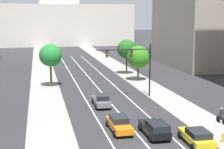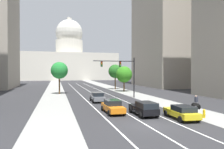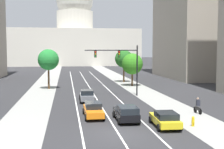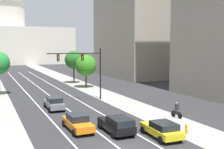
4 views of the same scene
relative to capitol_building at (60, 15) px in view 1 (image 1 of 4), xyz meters
The scene contains 17 objects.
ground_plane 75.10m from the capitol_building, 90.00° to the right, with size 400.00×400.00×0.00m, color #2B2B2D.
sidewalk_left 80.46m from the capitol_building, 95.85° to the right, with size 4.54×130.00×0.01m, color gray.
sidewalk_right 80.46m from the capitol_building, 84.15° to the right, with size 4.54×130.00×0.01m, color gray.
lane_stripe_left 90.00m from the capitol_building, 91.88° to the right, with size 0.16×90.00×0.01m, color white.
lane_stripe_center 89.95m from the capitol_building, 90.00° to the right, with size 0.16×90.00×0.01m, color white.
lane_stripe_right 90.00m from the capitol_building, 88.12° to the right, with size 0.16×90.00×0.01m, color white.
capitol_building is the anchor object (origin of this frame).
car_orange 108.45m from the capitol_building, 90.78° to the right, with size 1.96×4.74×1.50m.
car_yellow 113.43m from the capitol_building, 87.77° to the right, with size 2.21×4.43×1.40m.
car_gray 99.02m from the capitol_building, 90.85° to the right, with size 2.04×4.58×1.52m.
car_black 110.71m from the capitol_building, 89.24° to the right, with size 2.07×4.55×1.55m.
traffic_signal_mast 94.85m from the capitol_building, 87.67° to the right, with size 7.73×0.39×7.36m.
fire_hydrant 113.66m from the capitol_building, 86.49° to the right, with size 0.26×0.35×0.91m.
cyclist 108.87m from the capitol_building, 84.92° to the right, with size 0.38×1.70×1.72m.
street_tree_mid_left 85.37m from the capitol_building, 94.78° to the right, with size 3.60×3.60×6.84m.
street_tree_far_right 76.50m from the capitol_building, 84.16° to the right, with size 3.70×3.70×6.72m.
street_tree_near_right 83.43m from the capitol_building, 84.46° to the right, with size 3.92×3.92×6.08m.
Camera 1 is at (-9.00, -24.88, 11.19)m, focal length 54.58 mm.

